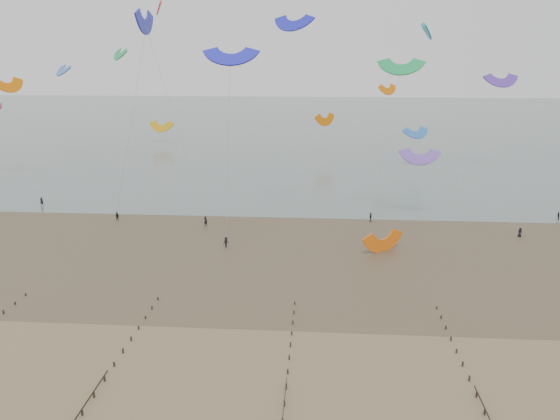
{
  "coord_description": "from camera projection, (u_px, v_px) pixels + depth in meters",
  "views": [
    {
      "loc": [
        6.67,
        -52.1,
        31.33
      ],
      "look_at": [
        0.93,
        28.0,
        8.0
      ],
      "focal_mm": 35.0,
      "sensor_mm": 36.0,
      "label": 1
    }
  ],
  "objects": [
    {
      "name": "kitesurfer_lead",
      "position": [
        206.0,
        221.0,
        101.85
      ],
      "size": [
        0.8,
        0.65,
        1.89
      ],
      "primitive_type": "imported",
      "rotation": [
        0.0,
        0.0,
        2.81
      ],
      "color": "black",
      "rests_on": "ground"
    },
    {
      "name": "kitesurfers",
      "position": [
        343.0,
        222.0,
        101.79
      ],
      "size": [
        109.21,
        23.68,
        1.84
      ],
      "color": "black",
      "rests_on": "ground"
    },
    {
      "name": "kites_airborne",
      "position": [
        260.0,
        83.0,
        140.72
      ],
      "size": [
        221.99,
        117.16,
        46.25
      ],
      "color": "#5D32AD",
      "rests_on": "ground"
    },
    {
      "name": "ground",
      "position": [
        253.0,
        352.0,
        59.1
      ],
      "size": [
        500.0,
        500.0,
        0.0
      ],
      "primitive_type": "plane",
      "color": "brown",
      "rests_on": "ground"
    },
    {
      "name": "sea_and_shore",
      "position": [
        253.0,
        244.0,
        92.33
      ],
      "size": [
        500.0,
        665.0,
        0.03
      ],
      "color": "#475654",
      "rests_on": "ground"
    },
    {
      "name": "grounded_kite",
      "position": [
        383.0,
        251.0,
        89.05
      ],
      "size": [
        8.49,
        8.07,
        3.7
      ],
      "primitive_type": null,
      "rotation": [
        1.54,
        0.0,
        0.58
      ],
      "color": "orange",
      "rests_on": "ground"
    }
  ]
}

